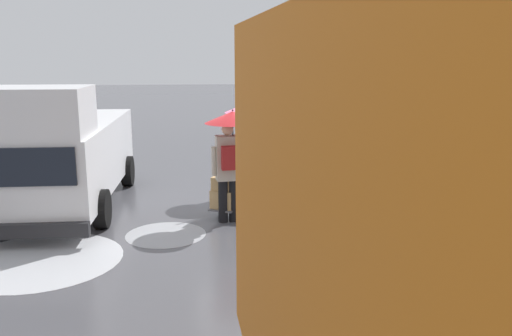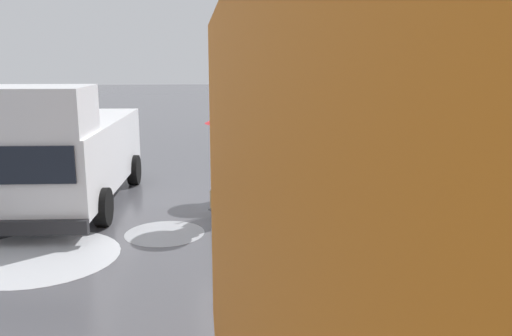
{
  "view_description": "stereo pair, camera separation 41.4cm",
  "coord_description": "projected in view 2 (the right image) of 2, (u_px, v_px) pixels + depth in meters",
  "views": [
    {
      "loc": [
        1.32,
        10.87,
        3.15
      ],
      "look_at": [
        0.11,
        1.21,
        1.05
      ],
      "focal_mm": 37.37,
      "sensor_mm": 36.0,
      "label": 1
    },
    {
      "loc": [
        0.9,
        10.91,
        3.15
      ],
      "look_at": [
        0.11,
        1.21,
        1.05
      ],
      "focal_mm": 37.37,
      "sensor_mm": 36.0,
      "label": 2
    }
  ],
  "objects": [
    {
      "name": "hand_dolly_boxes",
      "position": [
        226.0,
        193.0,
        10.35
      ],
      "size": [
        0.77,
        0.85,
        1.32
      ],
      "color": "#515156",
      "rests_on": "ground"
    },
    {
      "name": "pedestrian_black_side",
      "position": [
        252.0,
        126.0,
        11.69
      ],
      "size": [
        1.04,
        1.04,
        2.15
      ],
      "color": "black",
      "rests_on": "ground"
    },
    {
      "name": "ground_plane",
      "position": [
        256.0,
        204.0,
        11.37
      ],
      "size": [
        90.0,
        90.0,
        0.0
      ],
      "primitive_type": "plane",
      "color": "#4C4C51"
    },
    {
      "name": "pedestrian_pink_side",
      "position": [
        231.0,
        140.0,
        9.89
      ],
      "size": [
        1.04,
        1.04,
        2.15
      ],
      "color": "black",
      "rests_on": "ground"
    },
    {
      "name": "shopping_cart_vendor",
      "position": [
        269.0,
        185.0,
        10.65
      ],
      "size": [
        0.75,
        0.93,
        1.04
      ],
      "color": "#1951B2",
      "rests_on": "ground"
    },
    {
      "name": "slush_patch_near_cluster",
      "position": [
        258.0,
        191.0,
        12.47
      ],
      "size": [
        1.79,
        1.79,
        0.01
      ],
      "primitive_type": "cylinder",
      "color": "silver",
      "rests_on": "ground"
    },
    {
      "name": "cargo_van_parked_right",
      "position": [
        68.0,
        151.0,
        10.98
      ],
      "size": [
        2.34,
        5.41,
        2.6
      ],
      "color": "white",
      "rests_on": "ground"
    },
    {
      "name": "slush_patch_mid_street",
      "position": [
        39.0,
        256.0,
        8.43
      ],
      "size": [
        2.51,
        2.51,
        0.01
      ],
      "primitive_type": "cylinder",
      "color": "silver",
      "rests_on": "ground"
    },
    {
      "name": "street_lamp",
      "position": [
        506.0,
        111.0,
        7.38
      ],
      "size": [
        0.28,
        0.28,
        3.86
      ],
      "color": "#2D2D33",
      "rests_on": "ground"
    },
    {
      "name": "slush_patch_under_van",
      "position": [
        165.0,
        233.0,
        9.51
      ],
      "size": [
        1.42,
        1.42,
        0.01
      ],
      "primitive_type": "cylinder",
      "color": "#999BA0",
      "rests_on": "ground"
    }
  ]
}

